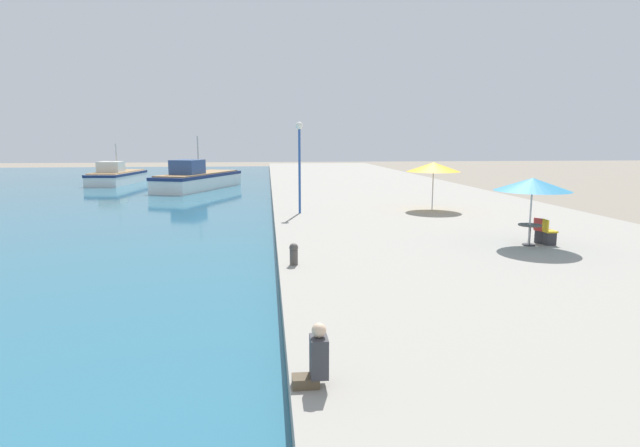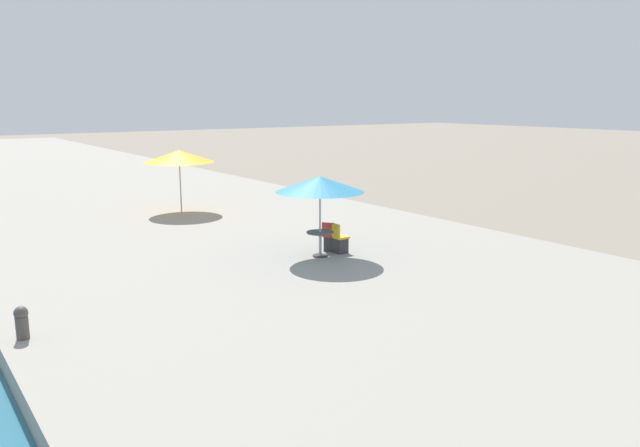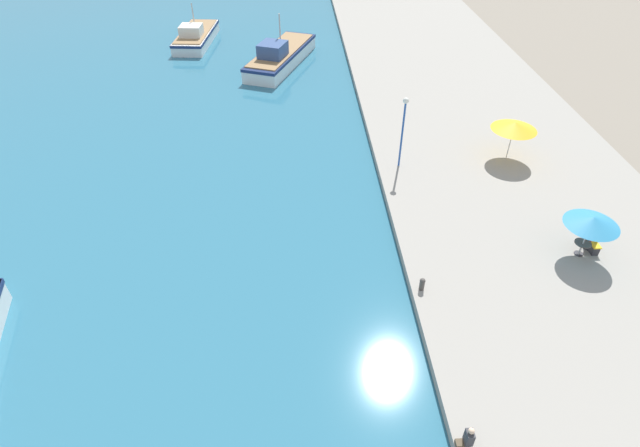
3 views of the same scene
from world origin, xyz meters
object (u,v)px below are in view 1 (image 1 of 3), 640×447
Objects in this scene: cafe_chair_right at (541,234)px; lamppost at (299,152)px; cafe_umbrella_white at (434,167)px; cafe_chair_left at (549,236)px; cafe_umbrella_pink at (533,184)px; cafe_table at (530,230)px; mooring_bollard at (294,253)px; person_at_quay at (316,359)px; fishing_boat_mid at (198,179)px; fishing_boat_far at (117,176)px.

cafe_chair_right is 0.20× the size of lamppost.
cafe_chair_left is (1.11, -9.34, -1.95)m from cafe_umbrella_white.
cafe_umbrella_pink reaches higher than cafe_chair_right.
cafe_umbrella_white reaches higher than cafe_table.
mooring_bollard is (-8.38, -1.96, -0.18)m from cafe_table.
cafe_chair_right is at bearing 31.05° from cafe_umbrella_pink.
lamppost is at bearing -136.47° from cafe_chair_left.
fishing_boat_mid is at bearing 100.23° from person_at_quay.
cafe_table is (0.39, -9.34, -1.74)m from cafe_umbrella_white.
fishing_boat_mid is 1.27× the size of fishing_boat_far.
cafe_umbrella_white is 9.61m from cafe_chair_left.
cafe_chair_right is (-0.09, 0.35, 0.00)m from cafe_chair_left.
fishing_boat_far is 9.48× the size of cafe_chair_left.
cafe_chair_left is (0.77, 0.06, -1.82)m from cafe_umbrella_pink.
cafe_umbrella_pink is (15.03, -27.46, 1.72)m from fishing_boat_mid.
cafe_umbrella_pink reaches higher than cafe_chair_left.
fishing_boat_far is 1.89× the size of lamppost.
cafe_chair_left is (24.35, -33.80, 0.03)m from fishing_boat_far.
fishing_boat_far is 41.66m from cafe_chair_left.
cafe_chair_right is 0.93× the size of person_at_quay.
fishing_boat_mid reaches higher than mooring_bollard.
cafe_umbrella_white is 13.98m from mooring_bollard.
cafe_umbrella_pink is 2.82× the size of cafe_chair_right.
cafe_umbrella_pink is 11.60m from lamppost.
cafe_umbrella_white is at bearing -40.84° from fishing_boat_far.
cafe_chair_right is 9.31m from mooring_bollard.
cafe_table is 8.61m from mooring_bollard.
cafe_umbrella_white is 3.52× the size of cafe_table.
fishing_boat_mid is 31.28m from cafe_chair_right.
cafe_table is (23.63, -33.80, 0.23)m from fishing_boat_far.
cafe_table is 11.82m from lamppost.
person_at_quay is (-8.44, -9.39, -0.10)m from cafe_table.
person_at_quay is at bearing -65.00° from fishing_boat_far.
cafe_table is 0.75m from cafe_chair_right.
person_at_quay is 0.22× the size of lamppost.
cafe_chair_right reaches higher than cafe_table.
cafe_table is 0.82× the size of person_at_quay.
fishing_boat_far is at bearing 122.78° from lamppost.
fishing_boat_mid is 12.07× the size of cafe_chair_right.
cafe_chair_left is 1.39× the size of mooring_bollard.
mooring_bollard is at bearing 89.55° from person_at_quay.
fishing_boat_far is at bearing 133.54° from cafe_umbrella_white.
cafe_umbrella_white reaches higher than mooring_bollard.
fishing_boat_far is 38.88m from mooring_bollard.
cafe_umbrella_white is 7.19m from lamppost.
fishing_boat_mid is 20.28m from lamppost.
cafe_umbrella_white is at bearing -29.34° from fishing_boat_mid.
fishing_boat_mid is 37.38m from person_at_quay.
cafe_umbrella_pink is 9.41m from cafe_umbrella_white.
cafe_table is 0.88× the size of cafe_chair_right.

